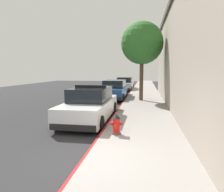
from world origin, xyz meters
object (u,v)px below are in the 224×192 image
fire_hydrant (116,124)px  street_tree (142,43)px  parked_car_silver_ahead (114,90)px  parked_car_dark_far (125,84)px  police_cruiser (90,105)px

fire_hydrant → street_tree: 9.13m
street_tree → fire_hydrant: bearing=-94.6°
parked_car_silver_ahead → parked_car_dark_far: size_ratio=1.00×
parked_car_dark_far → street_tree: street_tree is taller
parked_car_silver_ahead → street_tree: bearing=-36.5°
parked_car_dark_far → street_tree: 10.14m
street_tree → police_cruiser: bearing=-111.1°
parked_car_dark_far → fire_hydrant: 17.59m
police_cruiser → parked_car_silver_ahead: (0.00, 7.52, -0.00)m
parked_car_dark_far → fire_hydrant: bearing=-85.2°
street_tree → parked_car_dark_far: bearing=103.1°
police_cruiser → parked_car_dark_far: 15.10m
police_cruiser → street_tree: bearing=68.9°
parked_car_silver_ahead → street_tree: 4.53m
police_cruiser → street_tree: street_tree is taller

